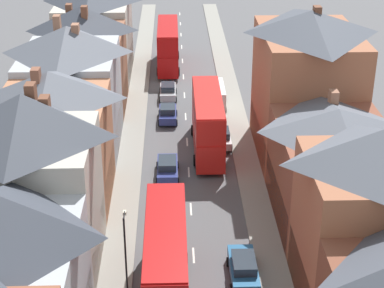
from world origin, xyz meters
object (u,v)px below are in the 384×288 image
Objects in this scene: double_decker_bus_mid_street at (166,262)px; car_near_blue at (167,203)px; car_far_grey at (221,137)px; double_decker_bus_lead at (208,122)px; car_parked_left_b at (167,168)px; double_decker_bus_far_approaching at (168,45)px; car_mid_white at (168,113)px; car_parked_right_b at (168,91)px; street_lamp at (125,249)px; delivery_van at (215,96)px; car_near_silver at (243,268)px; car_parked_right_a at (168,36)px.

car_near_blue is at bearing 89.95° from double_decker_bus_mid_street.
car_far_grey is at bearing 77.31° from double_decker_bus_mid_street.
car_parked_left_b is at bearing -126.59° from double_decker_bus_lead.
double_decker_bus_mid_street is 1.00× the size of double_decker_bus_far_approaching.
car_parked_right_b reaches higher than car_mid_white.
street_lamp is (-6.04, -19.92, 0.43)m from double_decker_bus_lead.
delivery_van is at bearing 71.88° from car_parked_left_b.
car_near_silver is at bearing -90.00° from car_far_grey.
double_decker_bus_lead is 2.70× the size of car_far_grey.
double_decker_bus_mid_street and double_decker_bus_far_approaching have the same top height.
double_decker_bus_mid_street is 27.60m from car_mid_white.
double_decker_bus_far_approaching is at bearing 96.63° from car_near_silver.
car_parked_left_b is (0.01, 15.90, -2.00)m from double_decker_bus_mid_street.
car_mid_white is 26.93m from street_lamp.
car_far_grey is 0.73× the size of street_lamp.
car_parked_right_a is at bearing 101.52° from delivery_van.
double_decker_bus_mid_street reaches higher than car_parked_right_b.
car_far_grey is (1.31, 1.07, -2.02)m from double_decker_bus_lead.
car_far_grey is at bearing -90.00° from delivery_van.
car_parked_right_b is (-4.90, 11.98, 0.03)m from car_far_grey.
car_mid_white is (-3.59, 6.79, -1.99)m from double_decker_bus_lead.
double_decker_bus_far_approaching is 2.41× the size of car_near_silver.
double_decker_bus_lead is 13.67m from car_parked_right_b.
street_lamp reaches higher than double_decker_bus_lead.
double_decker_bus_lead and double_decker_bus_mid_street have the same top height.
car_mid_white is 5.95m from delivery_van.
double_decker_bus_far_approaching is 2.48× the size of car_parked_left_b.
double_decker_bus_mid_street is 2.49× the size of car_near_blue.
car_parked_left_b is at bearing 80.77° from street_lamp.
double_decker_bus_lead is 23.64m from double_decker_bus_far_approaching.
double_decker_bus_far_approaching is at bearing 90.05° from car_parked_right_b.
car_parked_left_b is at bearing -108.12° from delivery_van.
double_decker_bus_mid_street is 22.44m from car_far_grey.
car_near_blue is (0.01, 10.10, -1.98)m from double_decker_bus_mid_street.
car_parked_right_a is at bearing 89.95° from double_decker_bus_far_approaching.
car_parked_right_b is (0.00, 23.68, -0.01)m from car_near_blue.
car_parked_right_a is (-3.59, 34.17, -1.98)m from double_decker_bus_lead.
delivery_van reaches higher than car_parked_right_b.
car_near_blue is 23.68m from car_parked_right_b.
car_near_blue is 5.80m from car_parked_left_b.
double_decker_bus_lead is 11.40m from car_near_blue.
double_decker_bus_far_approaching is 14.19m from delivery_van.
car_mid_white is at bearing 130.55° from car_far_grey.
car_near_blue is 1.10× the size of car_mid_white.
car_near_blue is 0.97× the size of car_near_silver.
car_near_silver is at bearing -70.76° from car_parked_left_b.
car_parked_left_b is (-3.59, -4.84, -2.00)m from double_decker_bus_lead.
car_parked_left_b is at bearing 90.00° from car_near_blue.
car_near_blue is 0.79× the size of street_lamp.
car_parked_right_a is at bearing 87.41° from street_lamp.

